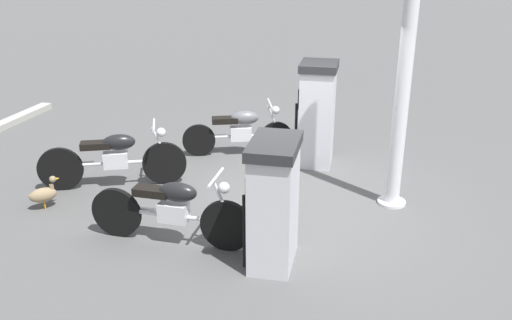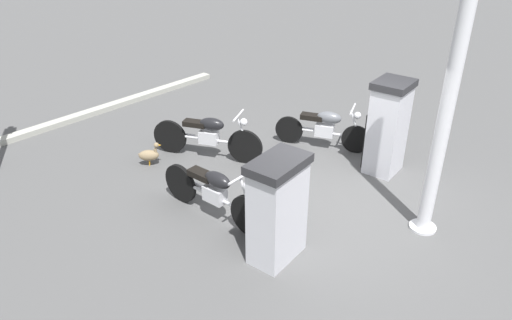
% 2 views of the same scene
% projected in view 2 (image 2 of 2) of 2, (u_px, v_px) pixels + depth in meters
% --- Properties ---
extents(ground_plane, '(120.00, 120.00, 0.00)m').
position_uv_depth(ground_plane, '(333.00, 205.00, 7.69)').
color(ground_plane, '#4C4C4C').
extents(fuel_pump_near, '(0.64, 0.73, 1.71)m').
position_uv_depth(fuel_pump_near, '(388.00, 127.00, 8.31)').
color(fuel_pump_near, silver).
rests_on(fuel_pump_near, ground).
extents(fuel_pump_far, '(0.58, 0.87, 1.51)m').
position_uv_depth(fuel_pump_far, '(277.00, 209.00, 6.23)').
color(fuel_pump_far, silver).
rests_on(fuel_pump_far, ground).
extents(motorcycle_near_pump, '(1.81, 0.83, 0.92)m').
position_uv_depth(motorcycle_near_pump, '(324.00, 127.00, 9.32)').
color(motorcycle_near_pump, black).
rests_on(motorcycle_near_pump, ground).
extents(motorcycle_far_pump, '(2.10, 0.56, 0.97)m').
position_uv_depth(motorcycle_far_pump, '(214.00, 192.00, 7.18)').
color(motorcycle_far_pump, black).
rests_on(motorcycle_far_pump, ground).
extents(motorcycle_extra, '(2.05, 0.99, 0.97)m').
position_uv_depth(motorcycle_extra, '(208.00, 135.00, 8.94)').
color(motorcycle_extra, black).
rests_on(motorcycle_extra, ground).
extents(wandering_duck, '(0.39, 0.39, 0.46)m').
position_uv_depth(wandering_duck, '(149.00, 155.00, 8.78)').
color(wandering_duck, '#847051').
rests_on(wandering_duck, ground).
extents(canopy_support_pole, '(0.40, 0.40, 4.16)m').
position_uv_depth(canopy_support_pole, '(448.00, 104.00, 6.20)').
color(canopy_support_pole, silver).
rests_on(canopy_support_pole, ground).
extents(road_edge_kerb, '(0.43, 6.54, 0.12)m').
position_uv_depth(road_edge_kerb, '(106.00, 108.00, 11.25)').
color(road_edge_kerb, '#9E9E93').
rests_on(road_edge_kerb, ground).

